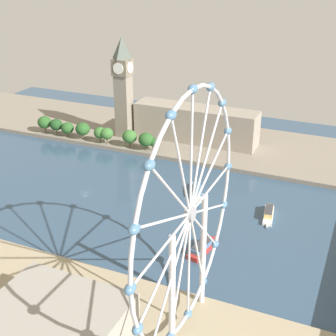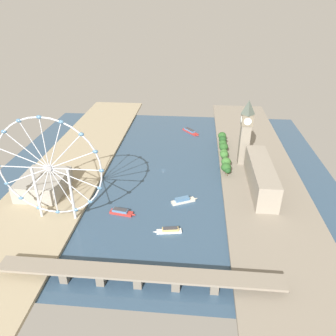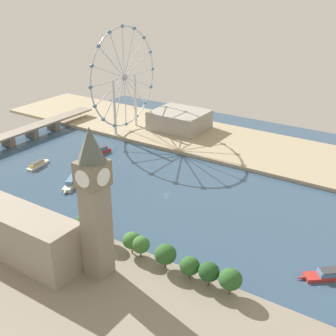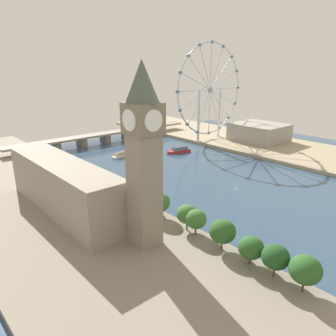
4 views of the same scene
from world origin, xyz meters
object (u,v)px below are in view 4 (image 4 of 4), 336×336
tour_boat_0 (146,169)px  parliament_block (63,186)px  riverside_hall (259,132)px  ferris_wheel (210,90)px  clock_tower (144,154)px  tour_boat_3 (179,150)px  tour_boat_2 (123,154)px  river_bridge (105,135)px

tour_boat_0 → parliament_block: bearing=-3.6°
riverside_hall → ferris_wheel: bearing=127.2°
clock_tower → tour_boat_3: 176.50m
riverside_hall → tour_boat_0: 148.04m
tour_boat_2 → clock_tower: bearing=-129.0°
clock_tower → tour_boat_2: size_ratio=3.02×
ferris_wheel → river_bridge: ferris_wheel is taller
riverside_hall → river_bridge: (-120.10, 110.24, -4.26)m
river_bridge → tour_boat_0: 111.04m
clock_tower → riverside_hall: clock_tower is taller
tour_boat_0 → tour_boat_3: 64.05m
tour_boat_3 → tour_boat_0: bearing=33.2°
riverside_hall → tour_boat_3: size_ratio=1.92×
parliament_block → ferris_wheel: 212.31m
parliament_block → tour_boat_0: parliament_block is taller
river_bridge → parliament_block: bearing=-127.8°
river_bridge → tour_boat_2: (-17.14, -58.99, -5.78)m
parliament_block → river_bridge: parliament_block is taller
parliament_block → tour_boat_3: (139.58, 57.46, -14.63)m
parliament_block → tour_boat_2: parliament_block is taller
parliament_block → tour_boat_2: 122.59m
tour_boat_3 → ferris_wheel: bearing=-156.3°
ferris_wheel → tour_boat_0: 132.68m
riverside_hall → tour_boat_3: riverside_hall is taller
clock_tower → riverside_hall: (216.22, 86.50, -32.53)m
parliament_block → riverside_hall: bearing=7.3°
ferris_wheel → river_bridge: bearing=142.3°
tour_boat_0 → tour_boat_3: tour_boat_0 is taller
parliament_block → riverside_hall: (228.46, 29.26, -4.91)m
river_bridge → tour_boat_2: bearing=-106.2°
riverside_hall → tour_boat_0: bearing=178.9°
parliament_block → tour_boat_3: parliament_block is taller
river_bridge → tour_boat_2: size_ratio=7.94×
river_bridge → tour_boat_3: size_ratio=7.85×
ferris_wheel → tour_boat_3: size_ratio=3.75×
clock_tower → tour_boat_3: bearing=42.0°
ferris_wheel → tour_boat_2: 117.79m
riverside_hall → tour_boat_2: riverside_hall is taller
clock_tower → parliament_block: clock_tower is taller
clock_tower → tour_boat_0: clock_tower is taller
ferris_wheel → tour_boat_3: bearing=-166.2°
riverside_hall → clock_tower: bearing=-158.2°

